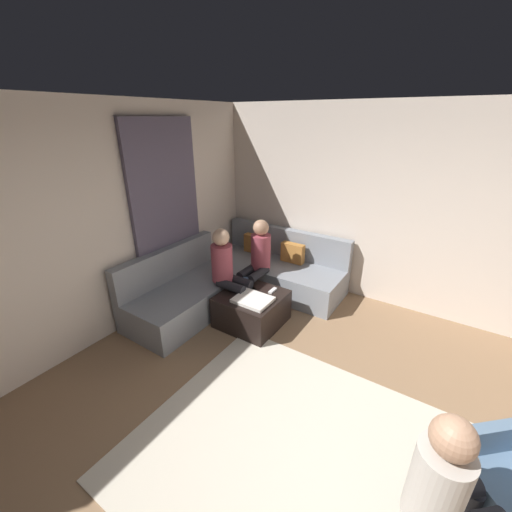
% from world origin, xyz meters
% --- Properties ---
extents(ground_plane, '(6.00, 6.00, 0.10)m').
position_xyz_m(ground_plane, '(0.00, 0.00, -0.05)').
color(ground_plane, '#8C6B4C').
extents(wall_back, '(6.00, 0.12, 2.70)m').
position_xyz_m(wall_back, '(0.00, 2.94, 1.35)').
color(wall_back, beige).
rests_on(wall_back, ground_plane).
extents(wall_left, '(0.12, 6.00, 2.70)m').
position_xyz_m(wall_left, '(-2.94, 0.00, 1.35)').
color(wall_left, beige).
rests_on(wall_left, ground_plane).
extents(curtain_panel, '(0.06, 1.10, 2.50)m').
position_xyz_m(curtain_panel, '(-2.84, 1.30, 1.25)').
color(curtain_panel, '#595166').
rests_on(curtain_panel, ground_plane).
extents(area_rug, '(2.60, 2.20, 0.01)m').
position_xyz_m(area_rug, '(-0.20, 0.10, 0.01)').
color(area_rug, beige).
rests_on(area_rug, ground_plane).
extents(sectional_couch, '(2.10, 2.55, 0.87)m').
position_xyz_m(sectional_couch, '(-2.08, 1.88, 0.28)').
color(sectional_couch, gray).
rests_on(sectional_couch, ground_plane).
extents(ottoman, '(0.76, 0.76, 0.42)m').
position_xyz_m(ottoman, '(-1.54, 1.40, 0.21)').
color(ottoman, black).
rests_on(ottoman, ground_plane).
extents(folded_blanket, '(0.44, 0.36, 0.04)m').
position_xyz_m(folded_blanket, '(-1.44, 1.28, 0.44)').
color(folded_blanket, white).
rests_on(folded_blanket, ottoman).
extents(coffee_mug, '(0.08, 0.08, 0.10)m').
position_xyz_m(coffee_mug, '(-1.76, 1.58, 0.47)').
color(coffee_mug, '#334C72').
rests_on(coffee_mug, ottoman).
extents(game_remote, '(0.05, 0.15, 0.02)m').
position_xyz_m(game_remote, '(-1.36, 1.62, 0.43)').
color(game_remote, white).
rests_on(game_remote, ottoman).
extents(person_on_couch_back, '(0.30, 0.60, 1.20)m').
position_xyz_m(person_on_couch_back, '(-1.81, 1.93, 0.66)').
color(person_on_couch_back, black).
rests_on(person_on_couch_back, ground_plane).
extents(person_on_couch_side, '(0.60, 0.30, 1.20)m').
position_xyz_m(person_on_couch_side, '(-1.93, 1.43, 0.66)').
color(person_on_couch_side, black).
rests_on(person_on_couch_side, ground_plane).
extents(person_on_armchair, '(0.56, 0.54, 1.18)m').
position_xyz_m(person_on_armchair, '(0.73, -0.05, 0.64)').
color(person_on_armchair, black).
rests_on(person_on_armchair, ground_plane).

